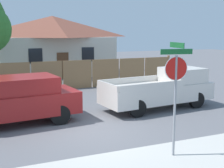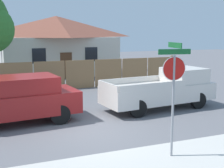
{
  "view_description": "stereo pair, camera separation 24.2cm",
  "coord_description": "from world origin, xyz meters",
  "px_view_note": "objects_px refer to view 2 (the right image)",
  "views": [
    {
      "loc": [
        -3.7,
        -10.19,
        3.6
      ],
      "look_at": [
        0.95,
        0.59,
        1.6
      ],
      "focal_mm": 50.0,
      "sensor_mm": 36.0,
      "label": 1
    },
    {
      "loc": [
        -3.48,
        -10.28,
        3.6
      ],
      "look_at": [
        0.95,
        0.59,
        1.6
      ],
      "focal_mm": 50.0,
      "sensor_mm": 36.0,
      "label": 2
    }
  ],
  "objects_px": {
    "orange_pickup": "(163,89)",
    "stop_sign": "(174,80)",
    "house": "(57,44)",
    "red_suv": "(15,98)"
  },
  "relations": [
    {
      "from": "orange_pickup",
      "to": "stop_sign",
      "type": "height_order",
      "value": "stop_sign"
    },
    {
      "from": "house",
      "to": "stop_sign",
      "type": "xyz_separation_m",
      "value": [
        -0.82,
        -19.0,
        -0.28
      ]
    },
    {
      "from": "house",
      "to": "stop_sign",
      "type": "bearing_deg",
      "value": -92.47
    },
    {
      "from": "red_suv",
      "to": "stop_sign",
      "type": "relative_size",
      "value": 1.51
    },
    {
      "from": "house",
      "to": "red_suv",
      "type": "distance_m",
      "value": 14.8
    },
    {
      "from": "red_suv",
      "to": "house",
      "type": "bearing_deg",
      "value": 65.82
    },
    {
      "from": "red_suv",
      "to": "orange_pickup",
      "type": "height_order",
      "value": "red_suv"
    },
    {
      "from": "house",
      "to": "stop_sign",
      "type": "distance_m",
      "value": 19.02
    },
    {
      "from": "house",
      "to": "red_suv",
      "type": "bearing_deg",
      "value": -108.66
    },
    {
      "from": "stop_sign",
      "to": "red_suv",
      "type": "bearing_deg",
      "value": 136.89
    }
  ]
}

